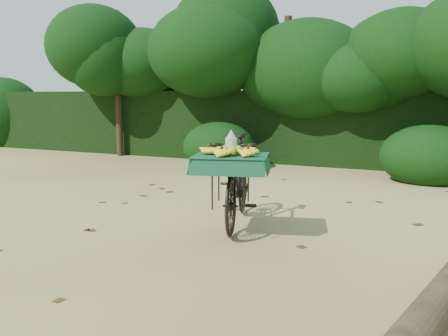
% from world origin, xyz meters
% --- Properties ---
extents(ground, '(80.00, 80.00, 0.00)m').
position_xyz_m(ground, '(0.00, 0.00, 0.00)').
color(ground, tan).
rests_on(ground, ground).
extents(vendor_bicycle, '(1.20, 2.05, 1.19)m').
position_xyz_m(vendor_bicycle, '(-0.67, -0.07, 0.60)').
color(vendor_bicycle, black).
rests_on(vendor_bicycle, ground).
extents(fallen_log, '(1.07, 3.60, 0.26)m').
position_xyz_m(fallen_log, '(1.81, -1.57, 0.13)').
color(fallen_log, brown).
rests_on(fallen_log, ground).
extents(hedge_backdrop, '(26.00, 1.80, 1.80)m').
position_xyz_m(hedge_backdrop, '(0.00, 6.30, 0.90)').
color(hedge_backdrop, black).
rests_on(hedge_backdrop, ground).
extents(tree_row, '(14.50, 2.00, 4.00)m').
position_xyz_m(tree_row, '(-0.65, 5.50, 2.00)').
color(tree_row, black).
rests_on(tree_row, ground).
extents(bush_clumps, '(8.80, 1.70, 0.90)m').
position_xyz_m(bush_clumps, '(0.50, 4.30, 0.45)').
color(bush_clumps, black).
rests_on(bush_clumps, ground).
extents(leaf_litter, '(7.00, 7.30, 0.01)m').
position_xyz_m(leaf_litter, '(0.00, 0.65, 0.01)').
color(leaf_litter, '#442E12').
rests_on(leaf_litter, ground).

